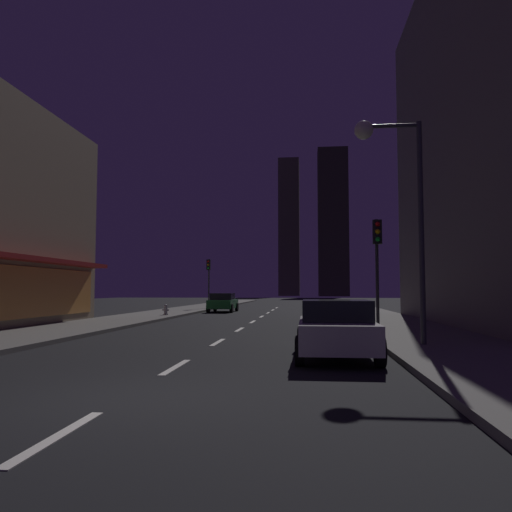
{
  "coord_description": "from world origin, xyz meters",
  "views": [
    {
      "loc": [
        2.89,
        -7.63,
        1.7
      ],
      "look_at": [
        0.0,
        20.53,
        3.64
      ],
      "focal_mm": 34.9,
      "sensor_mm": 36.0,
      "label": 1
    }
  ],
  "objects": [
    {
      "name": "sidewalk_left",
      "position": [
        -7.0,
        32.0,
        0.07
      ],
      "size": [
        4.0,
        76.0,
        0.15
      ],
      "primitive_type": "cube",
      "color": "#605E59",
      "rests_on": "ground"
    },
    {
      "name": "ground_plane",
      "position": [
        0.0,
        32.0,
        -0.05
      ],
      "size": [
        78.0,
        136.0,
        0.1
      ],
      "primitive_type": "cube",
      "color": "black"
    },
    {
      "name": "traffic_light_far_left",
      "position": [
        -5.5,
        34.3,
        3.19
      ],
      "size": [
        0.32,
        0.48,
        4.2
      ],
      "color": "#2D2D2D",
      "rests_on": "sidewalk_left"
    },
    {
      "name": "car_parked_far",
      "position": [
        -3.6,
        30.5,
        0.74
      ],
      "size": [
        1.98,
        4.24,
        1.45
      ],
      "color": "#1E722D",
      "rests_on": "ground"
    },
    {
      "name": "car_parked_near",
      "position": [
        3.6,
        5.02,
        0.74
      ],
      "size": [
        1.98,
        4.24,
        1.45
      ],
      "color": "silver",
      "rests_on": "ground"
    },
    {
      "name": "skyscraper_distant_mid",
      "position": [
        10.0,
        127.63,
        19.95
      ],
      "size": [
        8.01,
        7.49,
        39.89
      ],
      "primitive_type": "cube",
      "color": "#302E24",
      "rests_on": "ground"
    },
    {
      "name": "skyscraper_distant_tall",
      "position": [
        -2.22,
        137.55,
        19.9
      ],
      "size": [
        5.99,
        8.71,
        39.79
      ],
      "primitive_type": "cube",
      "color": "#4F4B3B",
      "rests_on": "ground"
    },
    {
      "name": "fire_hydrant_far_left",
      "position": [
        -5.9,
        22.79,
        0.45
      ],
      "size": [
        0.42,
        0.3,
        0.65
      ],
      "color": "#B2B2B2",
      "rests_on": "sidewalk_left"
    },
    {
      "name": "lane_marking_center",
      "position": [
        0.0,
        18.8,
        0.01
      ],
      "size": [
        0.16,
        43.8,
        0.01
      ],
      "color": "silver",
      "rests_on": "ground"
    },
    {
      "name": "sidewalk_right",
      "position": [
        7.0,
        32.0,
        0.07
      ],
      "size": [
        4.0,
        76.0,
        0.15
      ],
      "primitive_type": "cube",
      "color": "#605E59",
      "rests_on": "ground"
    },
    {
      "name": "traffic_light_near_right",
      "position": [
        5.5,
        11.15,
        3.19
      ],
      "size": [
        0.32,
        0.48,
        4.2
      ],
      "color": "#2D2D2D",
      "rests_on": "sidewalk_right"
    },
    {
      "name": "street_lamp_right",
      "position": [
        5.38,
        7.11,
        5.07
      ],
      "size": [
        1.96,
        0.56,
        6.58
      ],
      "color": "#38383D",
      "rests_on": "sidewalk_right"
    }
  ]
}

